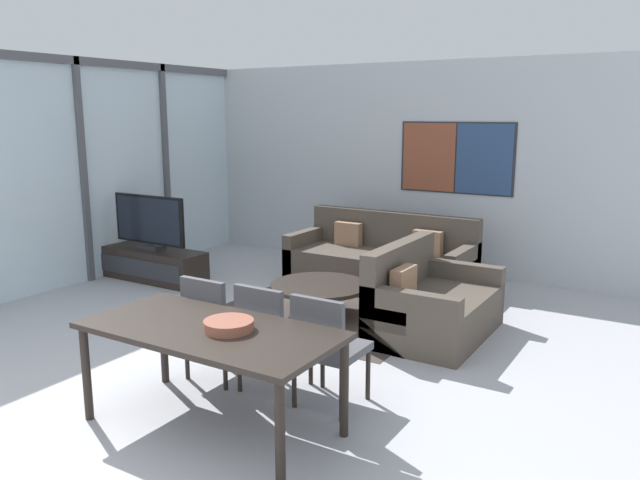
{
  "coord_description": "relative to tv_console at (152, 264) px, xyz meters",
  "views": [
    {
      "loc": [
        3.17,
        -2.27,
        2.13
      ],
      "look_at": [
        0.15,
        2.64,
        0.95
      ],
      "focal_mm": 35.0,
      "sensor_mm": 36.0,
      "label": 1
    }
  ],
  "objects": [
    {
      "name": "television",
      "position": [
        -0.0,
        0.0,
        0.55
      ],
      "size": [
        1.17,
        0.2,
        0.7
      ],
      "color": "#2D2D33",
      "rests_on": "tv_console"
    },
    {
      "name": "dining_table",
      "position": [
        3.27,
        -2.55,
        0.45
      ],
      "size": [
        1.77,
        0.86,
        0.72
      ],
      "color": "black",
      "rests_on": "ground_plane"
    },
    {
      "name": "window_wall_left",
      "position": [
        -0.68,
        -0.44,
        1.33
      ],
      "size": [
        0.07,
        5.67,
        2.8
      ],
      "color": "silver",
      "rests_on": "ground_plane"
    },
    {
      "name": "fruit_bowl",
      "position": [
        3.41,
        -2.53,
        0.56
      ],
      "size": [
        0.33,
        0.33,
        0.07
      ],
      "color": "#995642",
      "rests_on": "dining_table"
    },
    {
      "name": "dining_chair_centre",
      "position": [
        3.27,
        -1.89,
        0.29
      ],
      "size": [
        0.46,
        0.46,
        0.87
      ],
      "color": "#4C4C51",
      "rests_on": "ground_plane"
    },
    {
      "name": "sofa_side",
      "position": [
        3.81,
        -0.04,
        0.08
      ],
      "size": [
        0.94,
        1.41,
        0.88
      ],
      "rotation": [
        0.0,
        0.0,
        1.57
      ],
      "color": "#51473D",
      "rests_on": "ground_plane"
    },
    {
      "name": "area_rug",
      "position": [
        2.63,
        -0.13,
        -0.2
      ],
      "size": [
        2.26,
        1.69,
        0.01
      ],
      "color": "#473D38",
      "rests_on": "ground_plane"
    },
    {
      "name": "sofa_main",
      "position": [
        2.63,
        1.39,
        0.08
      ],
      "size": [
        2.3,
        0.94,
        0.88
      ],
      "color": "#51473D",
      "rests_on": "ground_plane"
    },
    {
      "name": "dining_chair_right",
      "position": [
        3.78,
        -1.89,
        0.29
      ],
      "size": [
        0.46,
        0.46,
        0.87
      ],
      "color": "#4C4C51",
      "rests_on": "ground_plane"
    },
    {
      "name": "coffee_table",
      "position": [
        2.63,
        -0.13,
        0.06
      ],
      "size": [
        1.04,
        1.04,
        0.35
      ],
      "color": "black",
      "rests_on": "ground_plane"
    },
    {
      "name": "tv_console",
      "position": [
        0.0,
        0.0,
        0.0
      ],
      "size": [
        1.57,
        0.48,
        0.41
      ],
      "color": "black",
      "rests_on": "ground_plane"
    },
    {
      "name": "wall_back",
      "position": [
        2.81,
        2.4,
        1.2
      ],
      "size": [
        7.96,
        0.09,
        2.8
      ],
      "color": "silver",
      "rests_on": "ground_plane"
    },
    {
      "name": "ground_plane",
      "position": [
        2.8,
        -3.27,
        -0.2
      ],
      "size": [
        24.0,
        24.0,
        0.0
      ],
      "primitive_type": "plane",
      "color": "#B2B2B7"
    },
    {
      "name": "dining_chair_left",
      "position": [
        2.75,
        -1.93,
        0.29
      ],
      "size": [
        0.46,
        0.46,
        0.87
      ],
      "color": "#4C4C51",
      "rests_on": "ground_plane"
    }
  ]
}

